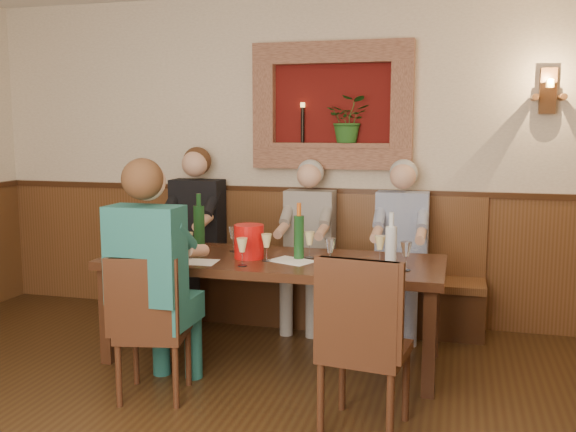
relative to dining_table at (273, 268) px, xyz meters
name	(u,v)px	position (x,y,z in m)	size (l,w,h in m)	color
room_shell	(145,75)	(0.00, -1.85, 1.21)	(6.04, 6.04, 2.82)	#C7B396
wainscoting	(154,378)	(0.00, -1.85, -0.09)	(6.02, 6.02, 1.15)	#523117
wall_niche	(336,111)	(0.24, 1.09, 1.13)	(1.36, 0.30, 1.06)	#550F0C
wall_sconce	(548,92)	(1.90, 1.08, 1.27)	(0.25, 0.20, 0.35)	#523117
dining_table	(273,268)	(0.00, 0.00, 0.00)	(2.40, 0.90, 0.75)	#371A10
bench	(304,285)	(0.00, 0.94, -0.35)	(3.00, 0.45, 1.11)	#381E0F
chair_near_left	(154,356)	(-0.53, -0.82, -0.41)	(0.48, 0.48, 0.92)	#371A10
chair_near_right	(364,380)	(0.79, -0.93, -0.38)	(0.50, 0.50, 1.01)	#371A10
person_bench_left	(194,247)	(-0.97, 0.84, -0.05)	(0.45, 0.56, 1.50)	black
person_bench_mid	(307,259)	(0.06, 0.84, -0.09)	(0.41, 0.50, 1.41)	#5A5652
person_bench_right	(400,263)	(0.83, 0.84, -0.09)	(0.42, 0.51, 1.42)	navy
person_chair_front	(154,298)	(-0.54, -0.78, -0.05)	(0.45, 0.55, 1.50)	navy
spittoon_bucket	(249,241)	(-0.16, -0.04, 0.20)	(0.21, 0.21, 0.24)	red
wine_bottle_green_a	(299,236)	(0.18, 0.03, 0.24)	(0.07, 0.07, 0.40)	#19471E
wine_bottle_green_b	(199,227)	(-0.60, 0.10, 0.26)	(0.10, 0.10, 0.43)	#19471E
water_bottle	(391,248)	(0.86, -0.23, 0.23)	(0.08, 0.08, 0.39)	silver
tasting_sheet_a	(157,257)	(-0.81, -0.17, 0.08)	(0.29, 0.21, 0.00)	white
tasting_sheet_b	(292,261)	(0.16, -0.06, 0.08)	(0.30, 0.21, 0.00)	white
tasting_sheet_c	(381,269)	(0.79, -0.17, 0.08)	(0.28, 0.20, 0.00)	white
tasting_sheet_d	(196,262)	(-0.48, -0.27, 0.08)	(0.29, 0.21, 0.00)	white
wine_glass_0	(380,250)	(0.76, 0.03, 0.17)	(0.08, 0.08, 0.19)	#E6D189
wine_glass_1	(134,243)	(-0.99, -0.18, 0.17)	(0.08, 0.08, 0.19)	#E6D189
wine_glass_2	(406,256)	(0.95, -0.16, 0.17)	(0.08, 0.08, 0.19)	white
wine_glass_3	(330,253)	(0.45, -0.17, 0.17)	(0.08, 0.08, 0.19)	white
wine_glass_4	(188,246)	(-0.57, -0.19, 0.17)	(0.08, 0.08, 0.19)	#E6D189
wine_glass_5	(309,245)	(0.25, 0.07, 0.17)	(0.08, 0.08, 0.19)	#E6D189
wine_glass_6	(176,239)	(-0.77, 0.05, 0.17)	(0.08, 0.08, 0.19)	white
wine_glass_7	(242,252)	(-0.12, -0.30, 0.17)	(0.08, 0.08, 0.19)	#E6D189
wine_glass_8	(233,239)	(-0.35, 0.16, 0.17)	(0.08, 0.08, 0.19)	white
wine_glass_9	(267,247)	(-0.01, -0.10, 0.17)	(0.08, 0.08, 0.19)	#E6D189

